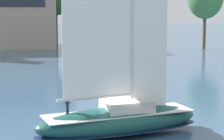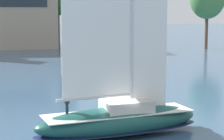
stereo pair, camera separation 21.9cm
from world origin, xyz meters
The scene contains 2 objects.
ground_plane centered at (0.00, 0.00, 0.00)m, with size 400.00×400.00×0.00m, color #385675.
sailboat_main centered at (0.02, 0.01, 1.25)m, with size 12.26×5.94×16.23m.
Camera 1 is at (-4.96, -28.49, 8.68)m, focal length 70.00 mm.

